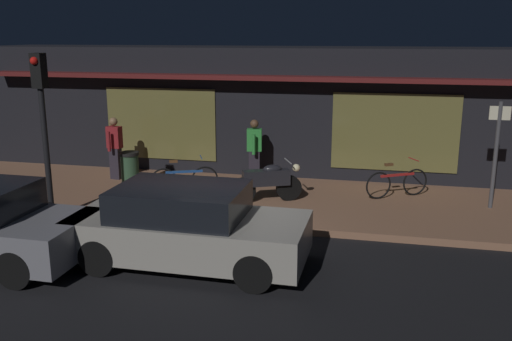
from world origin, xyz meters
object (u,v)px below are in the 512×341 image
trash_bin (130,170)px  motorcycle (268,181)px  person_bystander (254,150)px  bicycle_extra (397,183)px  traffic_light_pole (42,109)px  bicycle_parked (184,179)px  parked_car_far (187,226)px  person_photographer (115,147)px  sign_post (496,149)px

trash_bin → motorcycle: bearing=-6.4°
motorcycle → person_bystander: person_bystander is taller
bicycle_extra → traffic_light_pole: bearing=-156.1°
bicycle_parked → bicycle_extra: bearing=9.2°
trash_bin → parked_car_far: (2.91, -3.93, 0.08)m
person_bystander → trash_bin: (-2.96, -1.21, -0.41)m
bicycle_extra → person_bystander: 3.71m
motorcycle → person_photographer: bearing=165.1°
motorcycle → bicycle_extra: bearing=19.4°
sign_post → bicycle_parked: bearing=-176.6°
person_photographer → sign_post: size_ratio=0.70×
motorcycle → sign_post: size_ratio=0.66×
motorcycle → person_photographer: 4.58m
person_photographer → sign_post: (9.41, -0.54, 0.48)m
motorcycle → traffic_light_pole: traffic_light_pole is taller
bicycle_extra → trash_bin: trash_bin is taller
bicycle_parked → traffic_light_pole: size_ratio=0.43×
bicycle_parked → person_photographer: size_ratio=0.92×
traffic_light_pole → sign_post: bearing=16.8°
motorcycle → person_photographer: person_photographer is taller
bicycle_parked → parked_car_far: 4.00m
motorcycle → sign_post: (5.01, 0.64, 0.86)m
person_bystander → parked_car_far: (-0.04, -5.14, -0.32)m
bicycle_parked → trash_bin: 1.53m
trash_bin → bicycle_parked: bearing=-7.2°
sign_post → parked_car_far: sign_post is taller
person_photographer → sign_post: sign_post is taller
motorcycle → bicycle_extra: (2.95, 1.04, -0.14)m
sign_post → traffic_light_pole: size_ratio=0.67×
parked_car_far → person_bystander: bearing=89.5°
sign_post → trash_bin: size_ratio=2.58×
sign_post → person_bystander: bearing=170.2°
bicycle_parked → sign_post: size_ratio=0.64×
bicycle_extra → person_photographer: (-7.35, 0.14, 0.52)m
person_photographer → bicycle_parked: bearing=-22.7°
bicycle_extra → bicycle_parked: bearing=-170.8°
sign_post → bicycle_extra: bearing=169.0°
bicycle_parked → person_bystander: 2.08m
bicycle_extra → sign_post: 2.33m
motorcycle → bicycle_parked: motorcycle is taller
traffic_light_pole → bicycle_extra: bearing=23.9°
bicycle_extra → person_bystander: size_ratio=0.87×
bicycle_parked → bicycle_extra: size_ratio=1.06×
person_photographer → bicycle_extra: bearing=-1.1°
motorcycle → parked_car_far: size_ratio=0.39×
trash_bin → traffic_light_pole: traffic_light_pole is taller
motorcycle → trash_bin: motorcycle is taller
motorcycle → sign_post: bearing=7.3°
motorcycle → sign_post: sign_post is taller
person_photographer → traffic_light_pole: traffic_light_pole is taller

